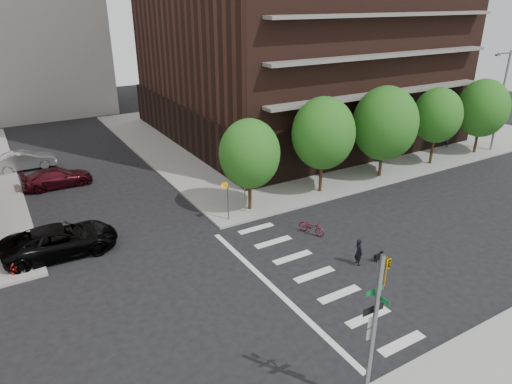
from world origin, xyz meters
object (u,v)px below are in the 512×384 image
(parked_car_silver, at_px, (25,160))
(fire_hydrant, at_px, (13,267))
(parked_car_maroon, at_px, (57,178))
(scooter, at_px, (312,227))
(traffic_signal, at_px, (372,344))
(dog_walker, at_px, (359,252))
(pedestrian_far, at_px, (447,139))
(parked_car_black, at_px, (61,240))

(parked_car_silver, bearing_deg, fire_hydrant, 171.15)
(parked_car_maroon, relative_size, scooter, 2.81)
(parked_car_maroon, bearing_deg, parked_car_silver, 17.87)
(parked_car_maroon, xyz_separation_m, scooter, (12.07, -15.98, -0.26))
(traffic_signal, bearing_deg, dog_walker, 49.35)
(parked_car_maroon, bearing_deg, dog_walker, -148.58)
(parked_car_silver, relative_size, pedestrian_far, 3.13)
(traffic_signal, distance_m, parked_car_maroon, 27.90)
(traffic_signal, bearing_deg, parked_car_black, 114.39)
(parked_car_maroon, bearing_deg, parked_car_black, 172.43)
(parked_car_black, xyz_separation_m, dog_walker, (13.60, -9.37, -0.08))
(parked_car_maroon, bearing_deg, pedestrian_far, -104.21)
(parked_car_black, xyz_separation_m, parked_car_maroon, (1.47, 10.68, -0.13))
(dog_walker, height_order, pedestrian_far, pedestrian_far)
(traffic_signal, relative_size, scooter, 3.38)
(parked_car_maroon, relative_size, dog_walker, 3.26)
(fire_hydrant, height_order, parked_car_black, parked_car_black)
(fire_hydrant, xyz_separation_m, dog_walker, (16.15, -8.17, 0.22))
(traffic_signal, relative_size, parked_car_maroon, 1.20)
(parked_car_black, relative_size, scooter, 3.45)
(traffic_signal, relative_size, pedestrian_far, 3.94)
(fire_hydrant, relative_size, parked_car_black, 0.12)
(parked_car_maroon, distance_m, pedestrian_far, 34.77)
(parked_car_black, distance_m, pedestrian_far, 35.19)
(traffic_signal, height_order, fire_hydrant, traffic_signal)
(dog_walker, distance_m, pedestrian_far, 24.35)
(traffic_signal, xyz_separation_m, parked_car_silver, (-7.73, 32.59, -1.91))
(fire_hydrant, xyz_separation_m, scooter, (16.09, -4.09, -0.09))
(parked_car_maroon, xyz_separation_m, pedestrian_far, (33.66, -8.68, 0.19))
(traffic_signal, distance_m, parked_car_silver, 33.55)
(parked_car_maroon, relative_size, parked_car_silver, 1.05)
(parked_car_black, height_order, pedestrian_far, parked_car_black)
(parked_car_black, distance_m, parked_car_silver, 16.10)
(fire_hydrant, bearing_deg, dog_walker, -26.84)
(pedestrian_far, bearing_deg, scooter, -76.45)
(fire_hydrant, xyz_separation_m, parked_car_maroon, (4.02, 11.88, 0.17))
(traffic_signal, xyz_separation_m, parked_car_black, (-7.48, 16.49, -1.85))
(traffic_signal, relative_size, parked_car_silver, 1.26)
(scooter, xyz_separation_m, dog_walker, (0.06, -4.08, 0.30))
(pedestrian_far, bearing_deg, traffic_signal, -61.34)
(parked_car_black, distance_m, scooter, 14.54)
(traffic_signal, relative_size, parked_car_black, 0.98)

